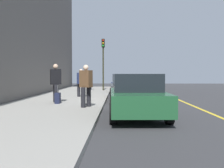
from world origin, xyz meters
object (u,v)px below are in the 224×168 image
object	(u,v)px
pedestrian_brown_coat	(86,85)
parked_car_green	(137,95)
pedestrian_grey_coat	(90,79)
traffic_light_pole	(103,56)
parked_car_navy	(124,84)
parked_car_maroon	(124,82)
pedestrian_black_coat	(56,82)
pedestrian_navy_coat	(81,82)
parked_car_charcoal	(127,87)
rolling_suitcase	(58,98)

from	to	relation	value
pedestrian_brown_coat	parked_car_green	bearing A→B (deg)	51.94
pedestrian_grey_coat	traffic_light_pole	world-z (taller)	traffic_light_pole
parked_car_navy	pedestrian_brown_coat	xyz separation A→B (m)	(10.23, -1.83, 0.32)
traffic_light_pole	parked_car_navy	bearing A→B (deg)	55.77
parked_car_maroon	parked_car_green	xyz separation A→B (m)	(17.30, -0.00, -0.00)
pedestrian_black_coat	pedestrian_navy_coat	distance (m)	3.33
parked_car_navy	parked_car_green	bearing A→B (deg)	0.71
parked_car_green	pedestrian_navy_coat	world-z (taller)	pedestrian_navy_coat
parked_car_navy	pedestrian_black_coat	world-z (taller)	pedestrian_black_coat
pedestrian_brown_coat	pedestrian_navy_coat	xyz separation A→B (m)	(-4.95, -0.88, -0.04)
parked_car_charcoal	pedestrian_navy_coat	distance (m)	2.75
traffic_light_pole	rolling_suitcase	distance (m)	10.60
pedestrian_brown_coat	rolling_suitcase	size ratio (longest dim) A/B	2.03
parked_car_maroon	pedestrian_navy_coat	xyz separation A→B (m)	(10.81, -2.86, 0.27)
parked_car_navy	pedestrian_navy_coat	xyz separation A→B (m)	(5.28, -2.71, 0.27)
parked_car_charcoal	pedestrian_brown_coat	bearing A→B (deg)	-22.13
parked_car_navy	pedestrian_grey_coat	xyz separation A→B (m)	(-1.80, -2.94, 0.28)
pedestrian_black_coat	parked_car_green	bearing A→B (deg)	48.01
pedestrian_grey_coat	pedestrian_navy_coat	xyz separation A→B (m)	(7.07, 0.23, -0.01)
parked_car_maroon	parked_car_navy	xyz separation A→B (m)	(5.53, -0.15, 0.00)
parked_car_navy	pedestrian_navy_coat	distance (m)	5.94
pedestrian_navy_coat	parked_car_green	bearing A→B (deg)	23.73
parked_car_maroon	parked_car_charcoal	xyz separation A→B (m)	(11.30, -0.16, -0.00)
parked_car_maroon	parked_car_navy	bearing A→B (deg)	-1.51
parked_car_maroon	parked_car_navy	world-z (taller)	same
pedestrian_black_coat	rolling_suitcase	world-z (taller)	pedestrian_black_coat
parked_car_green	pedestrian_navy_coat	xyz separation A→B (m)	(-6.50, -2.86, 0.27)
parked_car_navy	pedestrian_navy_coat	bearing A→B (deg)	-27.19
parked_car_charcoal	traffic_light_pole	size ratio (longest dim) A/B	1.05
parked_car_navy	parked_car_charcoal	world-z (taller)	same
traffic_light_pole	rolling_suitcase	bearing A→B (deg)	-8.64
parked_car_charcoal	pedestrian_grey_coat	xyz separation A→B (m)	(-7.57, -2.92, 0.28)
pedestrian_black_coat	parked_car_charcoal	bearing A→B (deg)	128.40
parked_car_navy	pedestrian_black_coat	bearing A→B (deg)	-22.20
pedestrian_grey_coat	pedestrian_black_coat	bearing A→B (deg)	-2.99
rolling_suitcase	pedestrian_brown_coat	bearing A→B (deg)	49.13
pedestrian_black_coat	traffic_light_pole	world-z (taller)	traffic_light_pole
parked_car_navy	pedestrian_grey_coat	bearing A→B (deg)	-121.47
pedestrian_brown_coat	parked_car_maroon	bearing A→B (deg)	172.87
parked_car_maroon	pedestrian_black_coat	size ratio (longest dim) A/B	2.44
parked_car_maroon	pedestrian_grey_coat	bearing A→B (deg)	-39.51
parked_car_charcoal	parked_car_green	size ratio (longest dim) A/B	1.03
pedestrian_brown_coat	pedestrian_black_coat	distance (m)	2.38
parked_car_charcoal	pedestrian_black_coat	size ratio (longest dim) A/B	2.46
parked_car_maroon	traffic_light_pole	bearing A→B (deg)	-23.39
pedestrian_navy_coat	traffic_light_pole	world-z (taller)	traffic_light_pole
parked_car_navy	rolling_suitcase	xyz separation A→B (m)	(8.97, -3.28, -0.36)
parked_car_navy	parked_car_green	xyz separation A→B (m)	(11.77, 0.15, -0.00)
parked_car_maroon	rolling_suitcase	xyz separation A→B (m)	(14.50, -3.43, -0.36)
parked_car_charcoal	parked_car_navy	bearing A→B (deg)	179.86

